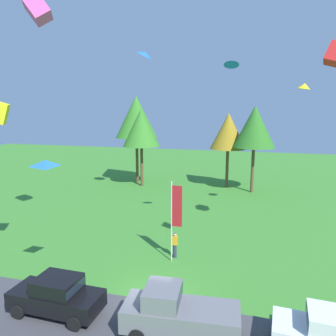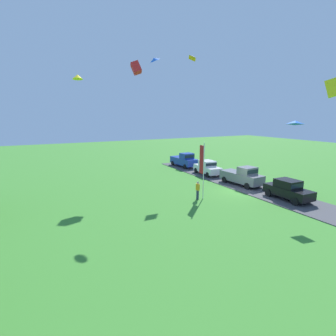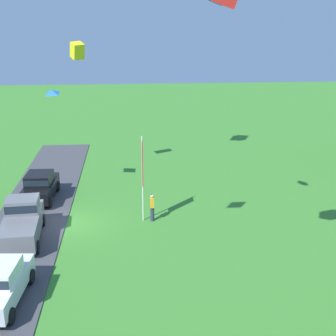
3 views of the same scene
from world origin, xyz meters
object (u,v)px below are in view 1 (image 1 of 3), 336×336
car_pickup_mid_row (176,312)px  tree_left_of_center (141,128)px  kite_delta_topmost (231,63)px  kite_box_low_drifter (38,9)px  kite_delta_mid_center (304,86)px  kite_box_near_flag (335,54)px  car_sedan_near_entrance (57,294)px  flag_banner (175,212)px  person_beside_suv (175,245)px  tree_far_left (255,127)px  kite_diamond_high_right (45,163)px  tree_right_of_center (136,117)px  car_sedan_by_flagpole (332,333)px  kite_delta_over_trees (145,54)px  tree_lone_near (228,131)px

car_pickup_mid_row → tree_left_of_center: bearing=112.4°
kite_delta_topmost → kite_box_low_drifter: (-11.48, -3.88, 3.04)m
kite_box_low_drifter → tree_left_of_center: bearing=90.9°
kite_delta_mid_center → kite_box_near_flag: bearing=-83.4°
car_sedan_near_entrance → flag_banner: size_ratio=0.85×
person_beside_suv → kite_box_low_drifter: kite_box_low_drifter is taller
tree_left_of_center → kite_box_near_flag: (17.79, -16.02, 5.56)m
tree_left_of_center → tree_far_left: tree_far_left is taller
tree_left_of_center → kite_box_near_flag: size_ratio=8.03×
person_beside_suv → kite_diamond_high_right: 10.08m
kite_delta_topmost → kite_box_near_flag: 6.05m
car_pickup_mid_row → tree_right_of_center: size_ratio=0.46×
car_sedan_by_flagpole → kite_box_low_drifter: (-16.46, 5.92, 14.60)m
car_pickup_mid_row → kite_delta_mid_center: (6.49, 15.96, 10.29)m
kite_delta_over_trees → kite_delta_mid_center: bearing=-8.3°
car_pickup_mid_row → kite_delta_topmost: size_ratio=5.13×
car_sedan_by_flagpole → kite_delta_topmost: bearing=116.9°
car_sedan_by_flagpole → kite_box_low_drifter: bearing=160.2°
kite_box_near_flag → kite_delta_topmost: bearing=174.8°
kite_delta_mid_center → kite_box_near_flag: size_ratio=0.82×
tree_lone_near → kite_delta_topmost: bearing=-85.4°
flag_banner → kite_delta_over_trees: bearing=116.7°
kite_diamond_high_right → car_sedan_by_flagpole: bearing=-3.1°
kite_delta_over_trees → kite_diamond_high_right: kite_delta_over_trees is taller
car_sedan_by_flagpole → kite_delta_topmost: kite_delta_topmost is taller
car_pickup_mid_row → kite_box_low_drifter: size_ratio=3.47×
tree_lone_near → kite_delta_mid_center: kite_delta_mid_center is taller
kite_delta_topmost → kite_delta_over_trees: bearing=137.5°
kite_diamond_high_right → kite_delta_topmost: bearing=48.9°
kite_delta_over_trees → tree_left_of_center: bearing=112.7°
tree_far_left → kite_box_low_drifter: 25.01m
tree_left_of_center → kite_box_low_drifter: size_ratio=6.47×
kite_diamond_high_right → kite_box_low_drifter: kite_box_low_drifter is taller
kite_delta_topmost → kite_box_near_flag: bearing=-5.2°
tree_right_of_center → kite_diamond_high_right: (5.09, -26.35, -1.41)m
kite_delta_topmost → car_sedan_near_entrance: bearing=-124.6°
kite_delta_topmost → kite_diamond_high_right: bearing=-131.1°
kite_delta_topmost → kite_diamond_high_right: 13.26m
tree_lone_near → kite_delta_topmost: 18.42m
car_sedan_by_flagpole → tree_lone_near: 28.61m
tree_far_left → kite_diamond_high_right: size_ratio=9.49×
person_beside_suv → flag_banner: bearing=-75.3°
kite_diamond_high_right → tree_left_of_center: bearing=98.9°
kite_delta_topmost → kite_diamond_high_right: size_ratio=0.95×
tree_far_left → kite_delta_topmost: kite_delta_topmost is taller
tree_lone_near → kite_box_low_drifter: kite_box_low_drifter is taller
car_sedan_by_flagpole → person_beside_suv: size_ratio=2.65×
tree_far_left → kite_box_low_drifter: (-13.09, -19.72, 8.06)m
kite_box_near_flag → car_pickup_mid_row: bearing=-127.0°
kite_box_low_drifter → person_beside_suv: bearing=6.8°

